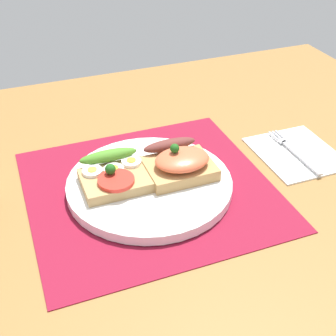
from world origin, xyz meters
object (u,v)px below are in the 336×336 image
object	(u,v)px
sandwich_egg_tomato	(115,175)
napkin	(296,152)
plate	(150,184)
sandwich_salmon	(180,163)
fork	(293,150)

from	to	relation	value
sandwich_egg_tomato	napkin	bearing A→B (deg)	-1.54
plate	sandwich_salmon	xyz separation A→B (cm)	(4.91, 0.11, 2.70)
sandwich_egg_tomato	sandwich_salmon	world-z (taller)	sandwich_salmon
plate	fork	size ratio (longest dim) A/B	1.74
plate	sandwich_egg_tomato	world-z (taller)	sandwich_egg_tomato
sandwich_salmon	fork	distance (cm)	21.35
napkin	plate	bearing A→B (deg)	-178.71
sandwich_egg_tomato	fork	size ratio (longest dim) A/B	0.71
fork	sandwich_salmon	bearing A→B (deg)	-178.21
sandwich_egg_tomato	sandwich_salmon	xyz separation A→B (cm)	(9.82, -1.34, 0.61)
fork	sandwich_egg_tomato	bearing A→B (deg)	178.75
plate	fork	bearing A→B (deg)	1.70
sandwich_salmon	napkin	xyz separation A→B (cm)	(21.72, 0.49, -3.45)
plate	sandwich_egg_tomato	xyz separation A→B (cm)	(-4.91, 1.45, 2.09)
plate	napkin	world-z (taller)	plate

